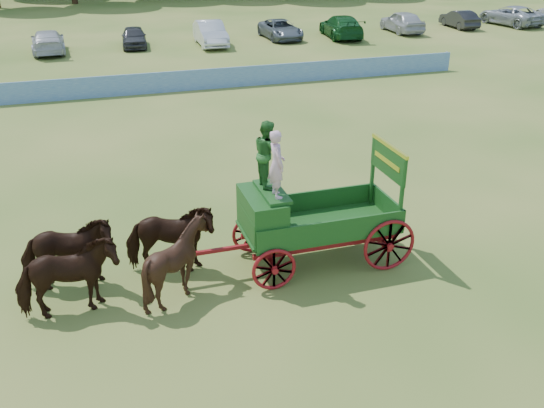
% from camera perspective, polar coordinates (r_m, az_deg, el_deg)
% --- Properties ---
extents(ground, '(160.00, 160.00, 0.00)m').
position_cam_1_polar(ground, '(17.13, 14.33, -3.56)').
color(ground, olive).
rests_on(ground, ground).
extents(horse_lead_left, '(2.28, 1.18, 1.87)m').
position_cam_1_polar(horse_lead_left, '(14.02, -18.68, -6.66)').
color(horse_lead_left, black).
rests_on(horse_lead_left, ground).
extents(horse_lead_right, '(2.30, 1.24, 1.87)m').
position_cam_1_polar(horse_lead_right, '(14.98, -18.71, -4.51)').
color(horse_lead_right, black).
rests_on(horse_lead_right, ground).
extents(horse_wheel_left, '(1.83, 1.66, 1.87)m').
position_cam_1_polar(horse_wheel_left, '(14.07, -8.91, -5.37)').
color(horse_wheel_left, black).
rests_on(horse_wheel_left, ground).
extents(horse_wheel_right, '(2.37, 1.44, 1.87)m').
position_cam_1_polar(horse_wheel_right, '(15.03, -9.60, -3.32)').
color(horse_wheel_right, black).
rests_on(horse_wheel_right, ground).
extents(farm_dray, '(6.00, 2.00, 3.77)m').
position_cam_1_polar(farm_dray, '(14.83, 1.79, -0.11)').
color(farm_dray, maroon).
rests_on(farm_dray, ground).
extents(sponsor_banner, '(26.00, 0.08, 1.05)m').
position_cam_1_polar(sponsor_banner, '(32.35, -3.85, 11.81)').
color(sponsor_banner, '#1E56A2').
rests_on(sponsor_banner, ground).
extents(parked_cars, '(59.51, 7.01, 1.64)m').
position_cam_1_polar(parked_cars, '(45.19, -2.06, 16.03)').
color(parked_cars, silver).
rests_on(parked_cars, ground).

